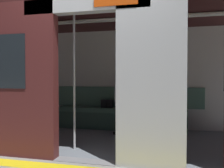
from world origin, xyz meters
TOP-DOWN VIEW (x-y plane):
  - ground_plane at (0.00, 0.00)m, footprint 60.00×60.00m
  - train_car at (0.05, -1.13)m, footprint 6.40×2.62m
  - bench_seat at (0.00, -2.10)m, footprint 2.81×0.44m
  - person_seated at (-0.15, -2.05)m, footprint 0.55×0.69m
  - handbag at (0.29, -2.17)m, footprint 0.26×0.15m
  - book at (-0.50, -2.18)m, footprint 0.17×0.23m
  - grab_pole_door at (0.37, -0.50)m, footprint 0.04×0.04m

SIDE VIEW (x-z plane):
  - ground_plane at x=0.00m, z-range 0.00..0.00m
  - bench_seat at x=0.00m, z-range 0.12..0.58m
  - book at x=-0.50m, z-range 0.46..0.49m
  - handbag at x=0.29m, z-range 0.46..0.63m
  - person_seated at x=-0.15m, z-range 0.08..1.27m
  - grab_pole_door at x=0.37m, z-range 0.00..2.16m
  - train_car at x=0.05m, z-range 0.35..2.66m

